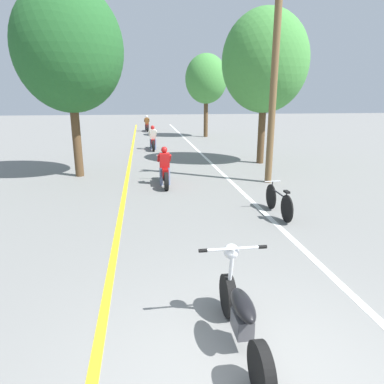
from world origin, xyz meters
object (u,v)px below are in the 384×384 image
(utility_pole, at_px, (274,84))
(bicycle_parked, at_px, (279,201))
(motorcycle_rider_far, at_px, (147,125))
(roadside_tree_right_far, at_px, (206,79))
(roadside_tree_left, at_px, (69,49))
(motorcycle_foreground, at_px, (241,315))
(motorcycle_rider_mid, at_px, (153,141))
(roadside_tree_right_near, at_px, (265,62))
(motorcycle_rider_lead, at_px, (165,171))

(utility_pole, distance_m, bicycle_parked, 4.76)
(motorcycle_rider_far, xyz_separation_m, bicycle_parked, (3.00, -23.54, -0.16))
(roadside_tree_right_far, xyz_separation_m, roadside_tree_left, (-7.39, -12.90, 0.35))
(motorcycle_foreground, height_order, motorcycle_rider_mid, motorcycle_rider_mid)
(motorcycle_foreground, bearing_deg, roadside_tree_right_near, 69.85)
(utility_pole, distance_m, motorcycle_rider_mid, 9.92)
(utility_pole, distance_m, motorcycle_rider_lead, 4.75)
(motorcycle_foreground, distance_m, motorcycle_rider_mid, 16.78)
(roadside_tree_right_far, distance_m, motorcycle_foreground, 23.65)
(utility_pole, bearing_deg, motorcycle_rider_far, 101.35)
(roadside_tree_left, bearing_deg, utility_pole, -16.18)
(roadside_tree_left, bearing_deg, bicycle_parked, -42.96)
(roadside_tree_right_far, bearing_deg, motorcycle_rider_lead, -105.76)
(roadside_tree_right_near, height_order, motorcycle_rider_mid, roadside_tree_right_near)
(motorcycle_rider_lead, bearing_deg, motorcycle_rider_mid, 90.84)
(motorcycle_foreground, bearing_deg, roadside_tree_right_far, 80.66)
(bicycle_parked, bearing_deg, motorcycle_foreground, -116.91)
(roadside_tree_right_near, height_order, motorcycle_foreground, roadside_tree_right_near)
(motorcycle_rider_mid, bearing_deg, roadside_tree_right_far, 55.53)
(motorcycle_rider_far, distance_m, bicycle_parked, 23.74)
(roadside_tree_right_near, height_order, roadside_tree_right_far, roadside_tree_right_near)
(roadside_tree_right_near, bearing_deg, roadside_tree_left, -168.28)
(roadside_tree_right_far, relative_size, motorcycle_rider_mid, 2.97)
(roadside_tree_left, distance_m, motorcycle_rider_far, 18.71)
(motorcycle_rider_lead, bearing_deg, bicycle_parked, -53.32)
(roadside_tree_right_near, relative_size, motorcycle_rider_mid, 3.24)
(motorcycle_rider_far, bearing_deg, motorcycle_rider_mid, -89.21)
(utility_pole, bearing_deg, roadside_tree_right_near, 75.31)
(roadside_tree_right_near, height_order, motorcycle_rider_lead, roadside_tree_right_near)
(roadside_tree_right_near, xyz_separation_m, roadside_tree_left, (-7.92, -1.64, 0.16))
(utility_pole, distance_m, motorcycle_foreground, 9.27)
(roadside_tree_left, distance_m, motorcycle_foreground, 11.54)
(roadside_tree_left, xyz_separation_m, bicycle_parked, (5.93, -5.52, -4.26))
(roadside_tree_right_near, relative_size, motorcycle_rider_far, 3.17)
(motorcycle_foreground, xyz_separation_m, motorcycle_rider_far, (-0.66, 28.15, 0.10))
(utility_pole, distance_m, roadside_tree_right_far, 14.95)
(utility_pole, xyz_separation_m, motorcycle_foreground, (-3.36, -8.11, -3.00))
(roadside_tree_right_near, xyz_separation_m, motorcycle_rider_lead, (-4.70, -3.52, -3.96))
(roadside_tree_left, relative_size, motorcycle_rider_far, 3.27)
(roadside_tree_right_near, distance_m, motorcycle_foreground, 13.17)
(roadside_tree_left, relative_size, motorcycle_foreground, 3.47)
(roadside_tree_right_near, bearing_deg, bicycle_parked, -105.46)
(motorcycle_rider_mid, bearing_deg, motorcycle_foreground, -88.27)
(roadside_tree_left, xyz_separation_m, motorcycle_rider_lead, (3.22, -1.88, -4.12))
(motorcycle_rider_far, height_order, bicycle_parked, motorcycle_rider_far)
(roadside_tree_right_near, relative_size, roadside_tree_right_far, 1.09)
(motorcycle_rider_lead, xyz_separation_m, bicycle_parked, (2.72, -3.65, -0.14))
(motorcycle_rider_lead, height_order, motorcycle_rider_far, motorcycle_rider_far)
(roadside_tree_right_near, xyz_separation_m, motorcycle_rider_far, (-4.98, 16.38, -3.94))
(roadside_tree_left, height_order, motorcycle_foreground, roadside_tree_left)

